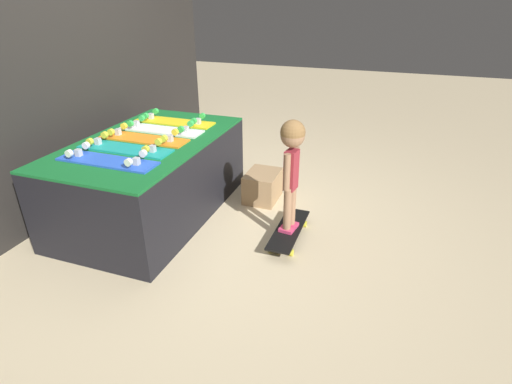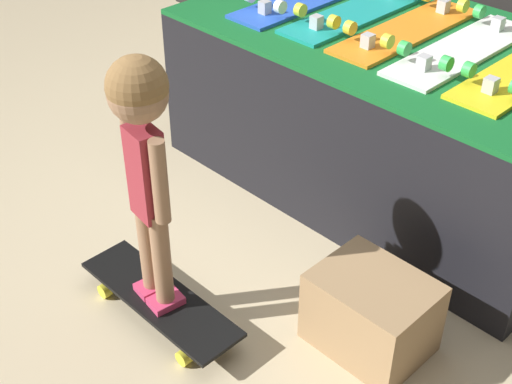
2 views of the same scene
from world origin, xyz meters
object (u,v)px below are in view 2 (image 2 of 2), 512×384
Objects in this scene: skateboard_teal_on_rack at (356,11)px; skateboard_orange_on_rack at (407,28)px; skateboard_white_on_rack at (462,48)px; child at (143,141)px; storage_box at (371,313)px; skateboard_on_floor at (160,300)px.

skateboard_orange_on_rack is (0.25, -0.00, 0.00)m from skateboard_teal_on_rack.
skateboard_white_on_rack is at bearing -1.03° from skateboard_teal_on_rack.
child is (-0.27, -1.25, 0.02)m from skateboard_white_on_rack.
skateboard_orange_on_rack reaches higher than storage_box.
storage_box is (0.57, 0.41, 0.06)m from skateboard_on_floor.
skateboard_teal_on_rack is at bearing 179.86° from skateboard_orange_on_rack.
skateboard_teal_on_rack is 1.00× the size of skateboard_orange_on_rack.
storage_box is at bearing -56.93° from skateboard_orange_on_rack.
skateboard_teal_on_rack reaches higher than skateboard_on_floor.
skateboard_teal_on_rack is at bearing 178.97° from skateboard_white_on_rack.
skateboard_teal_on_rack reaches higher than storage_box.
skateboard_orange_on_rack is 0.85× the size of child.
skateboard_teal_on_rack and skateboard_orange_on_rack have the same top height.
skateboard_teal_on_rack is at bearing 133.45° from storage_box.
skateboard_on_floor is at bearing -79.76° from skateboard_teal_on_rack.
storage_box is at bearing -70.31° from skateboard_white_on_rack.
child is at bearing 91.79° from skateboard_on_floor.
skateboard_teal_on_rack is at bearing 100.24° from skateboard_on_floor.
skateboard_teal_on_rack is 1.28m from child.
skateboard_white_on_rack is (0.25, -0.01, 0.00)m from skateboard_orange_on_rack.
skateboard_white_on_rack is at bearing -1.92° from skateboard_orange_on_rack.
storage_box is (0.80, -0.85, -0.55)m from skateboard_teal_on_rack.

